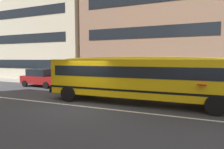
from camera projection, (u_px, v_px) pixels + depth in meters
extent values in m
plane|color=#38383D|center=(81.00, 106.00, 10.18)|extent=(400.00, 400.00, 0.00)
cube|color=gray|center=(124.00, 87.00, 17.25)|extent=(120.00, 3.00, 0.01)
cube|color=silver|center=(81.00, 106.00, 10.18)|extent=(110.00, 0.16, 0.01)
cube|color=yellow|center=(137.00, 77.00, 10.88)|extent=(10.47, 2.55, 2.09)
cube|color=black|center=(62.00, 87.00, 12.83)|extent=(0.23, 2.37, 0.34)
cube|color=black|center=(137.00, 71.00, 10.84)|extent=(9.84, 2.58, 0.61)
cube|color=black|center=(137.00, 88.00, 10.93)|extent=(10.49, 2.58, 0.11)
ellipsoid|color=yellow|center=(137.00, 60.00, 10.79)|extent=(10.05, 2.35, 0.34)
cylinder|color=red|center=(202.00, 85.00, 8.44)|extent=(0.42, 0.42, 0.03)
cylinder|color=black|center=(209.00, 96.00, 10.66)|extent=(0.95, 0.28, 0.95)
cylinder|color=black|center=(216.00, 106.00, 8.46)|extent=(0.95, 0.28, 0.95)
cylinder|color=black|center=(87.00, 88.00, 13.48)|extent=(0.95, 0.28, 0.95)
cylinder|color=black|center=(68.00, 94.00, 11.27)|extent=(0.95, 0.28, 0.95)
cube|color=maroon|center=(42.00, 80.00, 17.39)|extent=(3.98, 1.89, 0.70)
cube|color=black|center=(41.00, 72.00, 17.39)|extent=(2.27, 1.67, 0.64)
cylinder|color=black|center=(59.00, 83.00, 17.65)|extent=(0.61, 0.21, 0.60)
cylinder|color=black|center=(46.00, 85.00, 16.11)|extent=(0.61, 0.21, 0.60)
cylinder|color=black|center=(39.00, 82.00, 18.73)|extent=(0.61, 0.21, 0.60)
cylinder|color=black|center=(25.00, 84.00, 17.19)|extent=(0.61, 0.21, 0.60)
cube|color=beige|center=(53.00, 13.00, 28.60)|extent=(15.71, 12.01, 19.20)
cube|color=black|center=(23.00, 64.00, 23.68)|extent=(13.20, 0.04, 1.10)
cube|color=black|center=(22.00, 39.00, 23.41)|extent=(13.20, 0.04, 1.10)
cube|color=black|center=(21.00, 13.00, 23.13)|extent=(13.20, 0.04, 1.10)
cube|color=#93705B|center=(157.00, 16.00, 23.57)|extent=(14.70, 13.51, 16.00)
cube|color=black|center=(146.00, 66.00, 17.83)|extent=(12.35, 0.04, 1.10)
cube|color=black|center=(146.00, 32.00, 17.55)|extent=(12.35, 0.04, 1.10)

